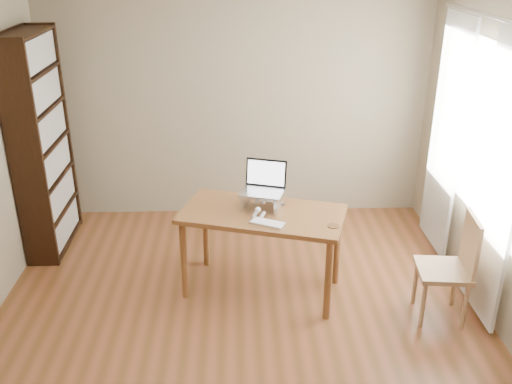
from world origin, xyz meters
name	(u,v)px	position (x,y,z in m)	size (l,w,h in m)	color
room	(243,180)	(0.03, 0.01, 1.30)	(4.04, 4.54, 2.64)	brown
bookshelf	(42,144)	(-1.83, 1.55, 1.05)	(0.30, 0.90, 2.10)	black
curtains	(469,155)	(1.92, 0.80, 1.17)	(0.03, 1.90, 2.25)	white
desk	(262,223)	(0.20, 0.65, 0.65)	(1.47, 1.02, 0.75)	brown
laptop_stand	(262,199)	(0.20, 0.73, 0.83)	(0.32, 0.25, 0.13)	silver
laptop	(262,184)	(0.20, 0.79, 0.94)	(0.40, 0.38, 0.24)	silver
keyboard	(267,223)	(0.23, 0.43, 0.76)	(0.30, 0.23, 0.02)	silver
coaster	(333,226)	(0.74, 0.37, 0.75)	(0.09, 0.09, 0.01)	#52381C
cat	(264,199)	(0.21, 0.76, 0.82)	(0.25, 0.48, 0.15)	#4C443C
chair	(453,264)	(1.67, 0.21, 0.48)	(0.43, 0.43, 0.89)	tan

